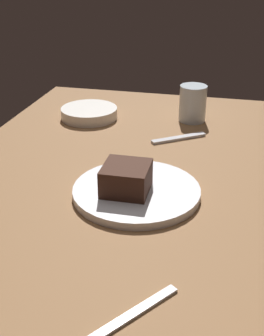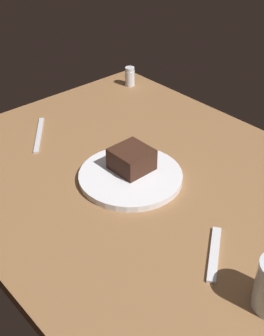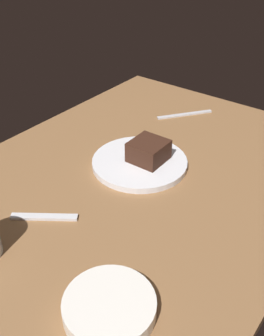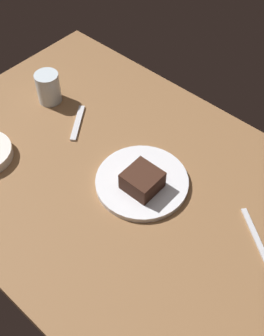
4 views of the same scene
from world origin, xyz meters
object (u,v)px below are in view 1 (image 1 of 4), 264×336
at_px(butter_knife, 123,320).
at_px(dessert_spoon, 179,138).
at_px(dessert_plate, 136,191).
at_px(side_bowl, 89,113).
at_px(water_glass, 193,103).
at_px(chocolate_cake_slice, 126,178).

bearing_deg(butter_knife, dessert_spoon, 37.81).
height_order(dessert_plate, side_bowl, side_bowl).
distance_m(water_glass, dessert_spoon, 0.15).
relative_size(water_glass, dessert_spoon, 0.68).
relative_size(dessert_plate, side_bowl, 1.58).
bearing_deg(chocolate_cake_slice, dessert_spoon, -10.79).
bearing_deg(butter_knife, side_bowl, 58.04).
xyz_separation_m(chocolate_cake_slice, water_glass, (0.46, -0.08, 0.01)).
height_order(water_glass, butter_knife, water_glass).
height_order(dessert_plate, water_glass, water_glass).
relative_size(chocolate_cake_slice, water_glass, 0.88).
bearing_deg(dessert_spoon, butter_knife, -124.32).
distance_m(chocolate_cake_slice, water_glass, 0.47).
bearing_deg(dessert_spoon, dessert_plate, -133.73).
distance_m(chocolate_cake_slice, butter_knife, 0.33).
bearing_deg(dessert_spoon, side_bowl, 124.65).
xyz_separation_m(dessert_spoon, butter_knife, (-0.63, -0.01, -0.00)).
height_order(chocolate_cake_slice, butter_knife, chocolate_cake_slice).
height_order(water_glass, side_bowl, water_glass).
distance_m(side_bowl, butter_knife, 0.79).
xyz_separation_m(water_glass, butter_knife, (-0.78, 0.00, -0.05)).
relative_size(dessert_plate, dessert_spoon, 1.70).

